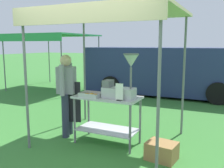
{
  "coord_description": "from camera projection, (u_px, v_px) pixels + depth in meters",
  "views": [
    {
      "loc": [
        2.01,
        -2.95,
        1.81
      ],
      "look_at": [
        0.04,
        1.18,
        1.08
      ],
      "focal_mm": 40.05,
      "sensor_mm": 36.0,
      "label": 1
    }
  ],
  "objects": [
    {
      "name": "supply_crate",
      "position": [
        162.0,
        151.0,
        3.94
      ],
      "size": [
        0.5,
        0.42,
        0.28
      ],
      "color": "olive",
      "rests_on": "ground"
    },
    {
      "name": "donut_cart",
      "position": [
        107.0,
        109.0,
        4.53
      ],
      "size": [
        1.19,
        0.6,
        0.88
      ],
      "color": "#B7B7BC",
      "rests_on": "ground"
    },
    {
      "name": "donut_fryer",
      "position": [
        122.0,
        82.0,
        4.3
      ],
      "size": [
        0.63,
        0.28,
        0.77
      ],
      "color": "#B7B7BC",
      "rests_on": "donut_cart"
    },
    {
      "name": "neighbour_tent",
      "position": [
        53.0,
        36.0,
        9.97
      ],
      "size": [
        2.91,
        2.84,
        2.19
      ],
      "color": "slate",
      "rests_on": "ground"
    },
    {
      "name": "van_navy",
      "position": [
        166.0,
        70.0,
        9.03
      ],
      "size": [
        5.77,
        2.19,
        1.69
      ],
      "color": "navy",
      "rests_on": "ground"
    },
    {
      "name": "vendor",
      "position": [
        67.0,
        91.0,
        4.87
      ],
      "size": [
        0.47,
        0.54,
        1.61
      ],
      "color": "#2D3347",
      "rests_on": "ground"
    },
    {
      "name": "stall_canopy",
      "position": [
        110.0,
        17.0,
        4.36
      ],
      "size": [
        2.49,
        2.08,
        2.38
      ],
      "color": "slate",
      "rests_on": "ground"
    },
    {
      "name": "ground_plane",
      "position": [
        168.0,
        94.0,
        9.11
      ],
      "size": [
        70.0,
        70.0,
        0.0
      ],
      "primitive_type": "plane",
      "color": "#33702D"
    },
    {
      "name": "menu_sign",
      "position": [
        119.0,
        93.0,
        4.12
      ],
      "size": [
        0.13,
        0.05,
        0.29
      ],
      "color": "black",
      "rests_on": "donut_cart"
    },
    {
      "name": "donut_tray",
      "position": [
        91.0,
        95.0,
        4.49
      ],
      "size": [
        0.39,
        0.31,
        0.07
      ],
      "color": "#B7B7BC",
      "rests_on": "donut_cart"
    }
  ]
}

